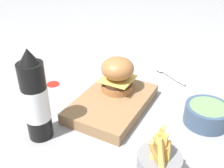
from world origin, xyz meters
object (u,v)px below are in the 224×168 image
side_bowl (207,114)px  spoon (164,72)px  serving_board (112,103)px  ketchup_bottle (36,100)px  fries_basket (158,168)px  burger (117,74)px

side_bowl → spoon: size_ratio=0.85×
serving_board → side_bowl: 0.27m
ketchup_bottle → fries_basket: ketchup_bottle is taller
serving_board → burger: size_ratio=2.60×
spoon → serving_board: bearing=109.1°
ketchup_bottle → fries_basket: size_ratio=1.71×
burger → fries_basket: 0.34m
fries_basket → spoon: (-0.49, -0.15, -0.04)m
serving_board → fries_basket: size_ratio=1.96×
fries_basket → spoon: fries_basket is taller
ketchup_bottle → side_bowl: bearing=124.8°
fries_basket → side_bowl: fries_basket is taller
serving_board → spoon: 0.30m
fries_basket → spoon: 0.51m
serving_board → side_bowl: side_bowl is taller
serving_board → spoon: bearing=167.2°
fries_basket → side_bowl: bearing=168.7°
burger → ketchup_bottle: 0.27m
serving_board → ketchup_bottle: 0.24m
ketchup_bottle → burger: bearing=159.1°
burger → side_bowl: (-0.01, 0.27, -0.06)m
serving_board → fries_basket: 0.29m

